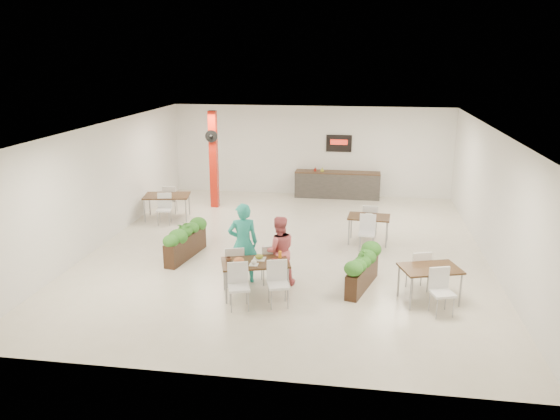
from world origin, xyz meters
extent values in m
plane|color=beige|center=(0.00, 0.00, 0.00)|extent=(12.00, 12.00, 0.00)
cube|color=white|center=(0.00, 6.00, 1.60)|extent=(10.00, 0.10, 3.20)
cube|color=white|center=(0.00, -6.00, 1.60)|extent=(10.00, 0.10, 3.20)
cube|color=white|center=(-5.00, 0.00, 1.60)|extent=(0.10, 12.00, 3.20)
cube|color=white|center=(5.00, 0.00, 1.60)|extent=(0.10, 12.00, 3.20)
cube|color=white|center=(0.00, 0.00, 3.20)|extent=(10.00, 12.00, 0.04)
cube|color=#B81B0C|center=(-3.00, 3.80, 1.60)|extent=(0.25, 0.25, 3.20)
cylinder|color=black|center=(-3.00, 3.62, 2.40)|extent=(0.40, 0.06, 0.40)
sphere|color=black|center=(-3.00, 3.58, 2.40)|extent=(0.12, 0.12, 0.12)
cube|color=#2C2A27|center=(1.00, 5.65, 0.45)|extent=(3.00, 0.60, 0.90)
cube|color=black|center=(1.00, 5.65, 0.92)|extent=(3.00, 0.62, 0.04)
cube|color=black|center=(1.00, 5.96, 1.90)|extent=(0.90, 0.04, 0.60)
cube|color=red|center=(1.00, 5.93, 1.95)|extent=(0.60, 0.02, 0.18)
imported|color=maroon|center=(0.20, 5.65, 1.04)|extent=(0.09, 0.09, 0.19)
imported|color=gold|center=(0.45, 5.65, 1.02)|extent=(0.13, 0.13, 0.17)
cube|color=black|center=(-0.30, -2.90, 0.73)|extent=(1.58, 1.18, 0.04)
cylinder|color=gray|center=(-0.81, -3.42, 0.35)|extent=(0.04, 0.04, 0.71)
cylinder|color=gray|center=(0.41, -3.03, 0.35)|extent=(0.04, 0.04, 0.71)
cylinder|color=gray|center=(-1.01, -2.77, 0.35)|extent=(0.04, 0.04, 0.71)
cylinder|color=gray|center=(0.21, -2.38, 0.35)|extent=(0.04, 0.04, 0.71)
cube|color=white|center=(-0.86, -2.45, 0.45)|extent=(0.53, 0.53, 0.05)
cube|color=white|center=(-0.80, -2.63, 0.70)|extent=(0.41, 0.16, 0.45)
cylinder|color=gray|center=(-0.75, -2.23, 0.21)|extent=(0.02, 0.02, 0.43)
cylinder|color=gray|center=(-1.08, -2.34, 0.21)|extent=(0.02, 0.02, 0.43)
cylinder|color=gray|center=(-0.65, -2.56, 0.21)|extent=(0.02, 0.02, 0.43)
cylinder|color=gray|center=(-0.97, -2.66, 0.21)|extent=(0.02, 0.02, 0.43)
cube|color=white|center=(-0.10, -2.21, 0.45)|extent=(0.53, 0.53, 0.05)
cube|color=white|center=(-0.04, -2.39, 0.70)|extent=(0.41, 0.16, 0.45)
cylinder|color=gray|center=(0.01, -1.99, 0.21)|extent=(0.02, 0.02, 0.43)
cylinder|color=gray|center=(-0.31, -2.10, 0.21)|extent=(0.02, 0.02, 0.43)
cylinder|color=gray|center=(0.11, -2.32, 0.21)|extent=(0.02, 0.02, 0.43)
cylinder|color=gray|center=(-0.21, -2.42, 0.21)|extent=(0.02, 0.02, 0.43)
cube|color=white|center=(-0.50, -3.59, 0.45)|extent=(0.53, 0.53, 0.05)
cube|color=white|center=(-0.56, -3.41, 0.70)|extent=(0.41, 0.16, 0.45)
cylinder|color=gray|center=(-0.61, -3.80, 0.21)|extent=(0.02, 0.02, 0.43)
cylinder|color=gray|center=(-0.29, -3.70, 0.21)|extent=(0.02, 0.02, 0.43)
cylinder|color=gray|center=(-0.71, -3.48, 0.21)|extent=(0.02, 0.02, 0.43)
cylinder|color=gray|center=(-0.39, -3.38, 0.21)|extent=(0.02, 0.02, 0.43)
cube|color=white|center=(0.26, -3.35, 0.45)|extent=(0.53, 0.53, 0.05)
cube|color=white|center=(0.21, -3.17, 0.70)|extent=(0.41, 0.16, 0.45)
cylinder|color=gray|center=(0.15, -3.56, 0.21)|extent=(0.02, 0.02, 0.43)
cylinder|color=gray|center=(0.48, -3.46, 0.21)|extent=(0.02, 0.02, 0.43)
cylinder|color=gray|center=(0.05, -3.24, 0.21)|extent=(0.02, 0.02, 0.43)
cylinder|color=gray|center=(0.37, -3.14, 0.21)|extent=(0.02, 0.02, 0.43)
cube|color=white|center=(-0.60, -3.10, 0.76)|extent=(0.38, 0.38, 0.01)
ellipsoid|color=#A04628|center=(-0.60, -3.10, 0.83)|extent=(0.22, 0.22, 0.13)
cube|color=white|center=(-0.24, -2.75, 0.76)|extent=(0.33, 0.33, 0.01)
ellipsoid|color=#C28C22|center=(-0.24, -2.75, 0.82)|extent=(0.18, 0.18, 0.11)
cube|color=white|center=(0.12, -2.89, 0.76)|extent=(0.33, 0.33, 0.01)
ellipsoid|color=#4A130E|center=(0.12, -2.89, 0.81)|extent=(0.16, 0.16, 0.10)
cube|color=white|center=(-0.29, -3.09, 0.76)|extent=(0.23, 0.23, 0.01)
ellipsoid|color=white|center=(-0.29, -3.09, 0.80)|extent=(0.12, 0.12, 0.07)
cylinder|color=orange|center=(0.18, -2.59, 0.82)|extent=(0.07, 0.07, 0.15)
imported|color=brown|center=(-0.85, -2.97, 0.80)|extent=(0.12, 0.12, 0.10)
imported|color=teal|center=(-0.70, -2.25, 0.92)|extent=(0.77, 0.62, 1.83)
imported|color=#DB6168|center=(0.10, -2.25, 0.78)|extent=(0.91, 0.80, 1.57)
cube|color=black|center=(-2.47, -0.96, 0.29)|extent=(0.57, 1.77, 0.58)
ellipsoid|color=#1D5F1B|center=(-2.58, -1.68, 0.70)|extent=(0.40, 0.40, 0.32)
ellipsoid|color=#1D5F1B|center=(-2.53, -1.32, 0.70)|extent=(0.40, 0.40, 0.32)
ellipsoid|color=#1D5F1B|center=(-2.47, -0.96, 0.70)|extent=(0.40, 0.40, 0.32)
ellipsoid|color=#1D5F1B|center=(-2.41, -0.61, 0.70)|extent=(0.40, 0.40, 0.32)
ellipsoid|color=#1D5F1B|center=(-2.35, -0.25, 0.70)|extent=(0.40, 0.40, 0.32)
imported|color=#1D5F1B|center=(-2.47, -0.96, 0.77)|extent=(0.34, 0.30, 0.38)
cube|color=black|center=(1.94, -2.19, 0.27)|extent=(0.72, 1.62, 0.54)
ellipsoid|color=#1D5F1B|center=(1.75, -2.82, 0.66)|extent=(0.40, 0.40, 0.32)
ellipsoid|color=#1D5F1B|center=(1.84, -2.51, 0.66)|extent=(0.40, 0.40, 0.32)
ellipsoid|color=#1D5F1B|center=(1.94, -2.19, 0.66)|extent=(0.40, 0.40, 0.32)
ellipsoid|color=#1D5F1B|center=(2.03, -1.88, 0.66)|extent=(0.40, 0.40, 0.32)
ellipsoid|color=#1D5F1B|center=(2.12, -1.56, 0.66)|extent=(0.40, 0.40, 0.32)
imported|color=#1D5F1B|center=(1.94, -2.19, 0.71)|extent=(0.20, 0.20, 0.35)
cube|color=black|center=(-4.10, 2.24, 0.73)|extent=(1.52, 1.15, 0.04)
cylinder|color=gray|center=(-4.64, 1.73, 0.35)|extent=(0.04, 0.04, 0.71)
cylinder|color=gray|center=(-3.41, 1.96, 0.35)|extent=(0.04, 0.04, 0.71)
cylinder|color=gray|center=(-4.79, 2.51, 0.35)|extent=(0.04, 0.04, 0.71)
cylinder|color=gray|center=(-3.56, 2.74, 0.35)|extent=(0.04, 0.04, 0.71)
cube|color=white|center=(-4.21, 2.83, 0.45)|extent=(0.49, 0.49, 0.05)
cube|color=white|center=(-4.18, 2.64, 0.70)|extent=(0.42, 0.12, 0.45)
cylinder|color=gray|center=(-4.07, 3.03, 0.21)|extent=(0.02, 0.02, 0.43)
cylinder|color=gray|center=(-4.41, 2.96, 0.21)|extent=(0.02, 0.02, 0.43)
cylinder|color=gray|center=(-4.01, 2.69, 0.21)|extent=(0.02, 0.02, 0.43)
cylinder|color=gray|center=(-4.35, 2.63, 0.21)|extent=(0.02, 0.02, 0.43)
cube|color=white|center=(-3.99, 1.65, 0.45)|extent=(0.49, 0.49, 0.05)
cube|color=white|center=(-4.02, 1.84, 0.70)|extent=(0.42, 0.12, 0.45)
cylinder|color=gray|center=(-4.13, 1.45, 0.21)|extent=(0.02, 0.02, 0.43)
cylinder|color=gray|center=(-3.79, 1.51, 0.21)|extent=(0.02, 0.02, 0.43)
cylinder|color=gray|center=(-4.19, 1.78, 0.21)|extent=(0.02, 0.02, 0.43)
cylinder|color=gray|center=(-3.85, 1.85, 0.21)|extent=(0.02, 0.02, 0.43)
imported|color=white|center=(-4.10, 2.24, 0.78)|extent=(0.22, 0.22, 0.05)
cube|color=black|center=(2.08, 0.85, 0.73)|extent=(1.16, 0.82, 0.04)
cylinder|color=gray|center=(1.56, 0.58, 0.35)|extent=(0.04, 0.04, 0.71)
cylinder|color=gray|center=(2.55, 0.50, 0.35)|extent=(0.04, 0.04, 0.71)
cylinder|color=gray|center=(1.61, 1.20, 0.35)|extent=(0.04, 0.04, 0.71)
cylinder|color=gray|center=(2.60, 1.12, 0.35)|extent=(0.04, 0.04, 0.71)
cube|color=white|center=(2.13, 1.45, 0.45)|extent=(0.45, 0.45, 0.05)
cube|color=white|center=(2.11, 1.26, 0.70)|extent=(0.42, 0.07, 0.45)
cylinder|color=gray|center=(2.31, 1.60, 0.21)|extent=(0.02, 0.02, 0.43)
cylinder|color=gray|center=(1.97, 1.63, 0.21)|extent=(0.02, 0.02, 0.43)
cylinder|color=gray|center=(2.28, 1.27, 0.21)|extent=(0.02, 0.02, 0.43)
cylinder|color=gray|center=(1.94, 1.29, 0.21)|extent=(0.02, 0.02, 0.43)
cube|color=white|center=(2.03, 0.25, 0.45)|extent=(0.45, 0.45, 0.05)
cube|color=white|center=(2.05, 0.44, 0.70)|extent=(0.42, 0.07, 0.45)
cylinder|color=gray|center=(1.85, 0.10, 0.21)|extent=(0.02, 0.02, 0.43)
cylinder|color=gray|center=(2.19, 0.07, 0.21)|extent=(0.02, 0.02, 0.43)
cylinder|color=gray|center=(1.88, 0.44, 0.21)|extent=(0.02, 0.02, 0.43)
cylinder|color=gray|center=(2.22, 0.41, 0.21)|extent=(0.02, 0.02, 0.43)
imported|color=white|center=(2.08, 0.85, 0.78)|extent=(0.22, 0.22, 0.05)
cube|color=black|center=(3.30, -2.69, 0.73)|extent=(1.36, 1.11, 0.04)
cylinder|color=gray|center=(2.90, -3.16, 0.35)|extent=(0.04, 0.04, 0.71)
cylinder|color=gray|center=(3.90, -2.84, 0.35)|extent=(0.04, 0.04, 0.71)
cylinder|color=gray|center=(2.69, -2.53, 0.35)|extent=(0.04, 0.04, 0.71)
cylinder|color=gray|center=(3.70, -2.21, 0.35)|extent=(0.04, 0.04, 0.71)
cube|color=white|center=(3.12, -2.11, 0.45)|extent=(0.53, 0.53, 0.05)
cube|color=white|center=(3.17, -2.30, 0.70)|extent=(0.41, 0.17, 0.45)
cylinder|color=gray|center=(3.22, -1.90, 0.21)|extent=(0.02, 0.02, 0.43)
cylinder|color=gray|center=(2.90, -2.00, 0.21)|extent=(0.02, 0.02, 0.43)
cylinder|color=gray|center=(3.33, -2.22, 0.21)|extent=(0.02, 0.02, 0.43)
cylinder|color=gray|center=(3.01, -2.33, 0.21)|extent=(0.02, 0.02, 0.43)
cube|color=white|center=(3.48, -3.26, 0.45)|extent=(0.53, 0.53, 0.05)
cube|color=white|center=(3.42, -3.08, 0.70)|extent=(0.41, 0.17, 0.45)
cylinder|color=gray|center=(3.37, -3.47, 0.21)|extent=(0.02, 0.02, 0.43)
cylinder|color=gray|center=(3.70, -3.37, 0.21)|extent=(0.02, 0.02, 0.43)
cylinder|color=gray|center=(3.27, -3.15, 0.21)|extent=(0.02, 0.02, 0.43)
cylinder|color=gray|center=(3.59, -3.04, 0.21)|extent=(0.02, 0.02, 0.43)
camera|label=1|loc=(1.82, -13.40, 4.93)|focal=35.00mm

